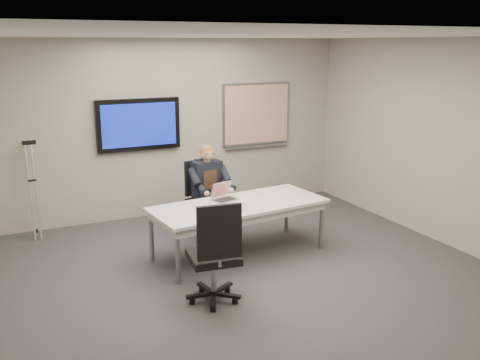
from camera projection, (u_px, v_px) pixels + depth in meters
name	position (u px, v px, depth m)	size (l,w,h in m)	color
floor	(253.00, 283.00, 6.23)	(6.00, 6.00, 0.02)	#343537
ceiling	(254.00, 35.00, 5.53)	(6.00, 6.00, 0.02)	white
wall_back	(169.00, 128.00, 8.51)	(6.00, 0.02, 2.80)	#A59F95
wall_front	(475.00, 266.00, 3.25)	(6.00, 0.02, 2.80)	#A59F95
wall_right	(454.00, 145.00, 7.12)	(0.02, 6.00, 2.80)	#A59F95
conference_table	(239.00, 209.00, 6.94)	(2.36, 1.18, 0.70)	white
tv_display	(139.00, 125.00, 8.23)	(1.30, 0.09, 0.80)	black
whiteboard	(256.00, 115.00, 9.09)	(1.25, 0.08, 1.10)	gray
office_chair_far	(205.00, 210.00, 7.90)	(0.62, 0.62, 1.06)	black
office_chair_near	(215.00, 271.00, 5.68)	(0.61, 0.61, 1.16)	black
seated_person	(212.00, 201.00, 7.64)	(0.42, 0.72, 1.31)	#1C2230
crutch	(33.00, 187.00, 7.57)	(0.20, 0.44, 1.47)	#B4B6BC
laptop	(223.00, 195.00, 7.08)	(0.37, 0.38, 0.22)	#ACACAE
name_tent	(238.00, 208.00, 6.59)	(0.24, 0.07, 0.10)	white
pen	(235.00, 213.00, 6.52)	(0.01, 0.01, 0.15)	black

